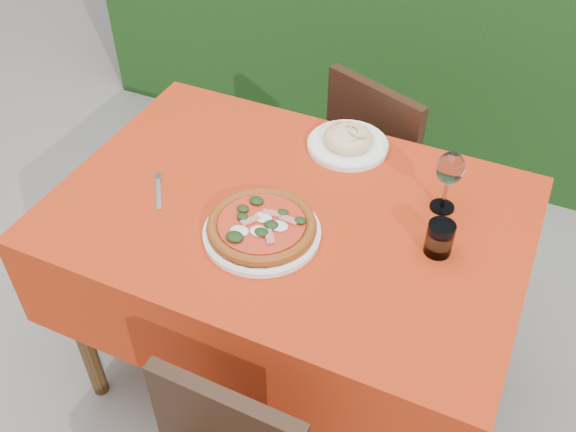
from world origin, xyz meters
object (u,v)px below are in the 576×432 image
at_px(chair_far, 384,163).
at_px(pasta_plate, 348,141).
at_px(pizza_plate, 262,228).
at_px(water_glass, 439,240).
at_px(wine_glass, 450,171).
at_px(fork, 159,194).

xyz_separation_m(chair_far, pasta_plate, (-0.04, -0.31, 0.29)).
relative_size(pizza_plate, water_glass, 3.70).
distance_m(pasta_plate, wine_glass, 0.37).
height_order(chair_far, pasta_plate, chair_far).
distance_m(chair_far, water_glass, 0.77).
bearing_deg(water_glass, chair_far, 116.82).
xyz_separation_m(water_glass, wine_glass, (-0.03, 0.17, 0.09)).
bearing_deg(pizza_plate, water_glass, 17.17).
bearing_deg(wine_glass, pasta_plate, 155.56).
relative_size(chair_far, wine_glass, 4.60).
relative_size(water_glass, wine_glass, 0.50).
xyz_separation_m(chair_far, water_glass, (0.32, -0.63, 0.31)).
distance_m(pasta_plate, fork, 0.58).
bearing_deg(pasta_plate, fork, -133.01).
height_order(chair_far, fork, chair_far).
bearing_deg(water_glass, wine_glass, 100.45).
distance_m(pizza_plate, water_glass, 0.44).
bearing_deg(chair_far, pasta_plate, 103.73).
height_order(pizza_plate, wine_glass, wine_glass).
height_order(pizza_plate, pasta_plate, pasta_plate).
bearing_deg(chair_far, water_glass, 137.76).
xyz_separation_m(water_glass, fork, (-0.75, -0.11, -0.04)).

